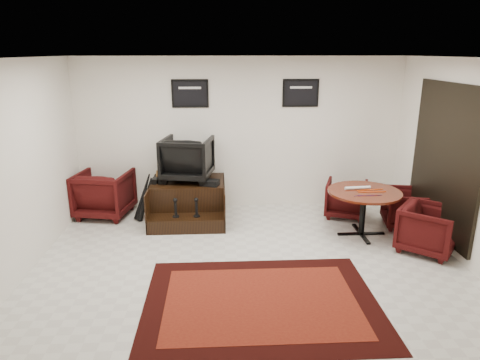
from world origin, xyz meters
name	(u,v)px	position (x,y,z in m)	size (l,w,h in m)	color
ground	(250,267)	(0.00, 0.00, 0.00)	(6.00, 6.00, 0.00)	silver
room_shell	(281,139)	(0.41, 0.12, 1.79)	(6.02, 5.02, 2.81)	white
area_rug	(261,302)	(0.07, -0.88, 0.01)	(2.78, 2.09, 0.01)	black
shine_podium	(188,201)	(-0.96, 1.91, 0.31)	(1.30, 1.34, 0.67)	black
shine_chair	(187,156)	(-0.96, 2.05, 1.10)	(0.83, 0.78, 0.86)	black
shoes_pair	(159,180)	(-1.46, 1.89, 0.71)	(0.23, 0.26, 0.09)	black
polish_kit	(210,183)	(-0.56, 1.68, 0.72)	(0.29, 0.20, 0.10)	black
umbrella_black	(145,199)	(-1.69, 1.78, 0.41)	(0.31, 0.11, 0.82)	black
umbrella_hooked	(143,196)	(-1.74, 1.84, 0.44)	(0.33, 0.12, 0.87)	black
armchair_side	(104,191)	(-2.47, 2.10, 0.46)	(0.89, 0.83, 0.92)	black
meeting_table	(364,196)	(1.90, 0.99, 0.66)	(1.15, 1.15, 0.75)	#451709
table_chair_back	(346,197)	(1.88, 1.83, 0.36)	(0.70, 0.66, 0.72)	black
table_chair_window	(407,206)	(2.76, 1.31, 0.36)	(0.70, 0.65, 0.72)	black
table_chair_corner	(429,227)	(2.68, 0.35, 0.39)	(0.76, 0.71, 0.78)	black
paper_roll	(358,188)	(1.81, 1.08, 0.78)	(0.05, 0.05, 0.42)	white
table_clutter	(370,192)	(1.97, 0.92, 0.76)	(0.57, 0.33, 0.01)	#F04A0D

